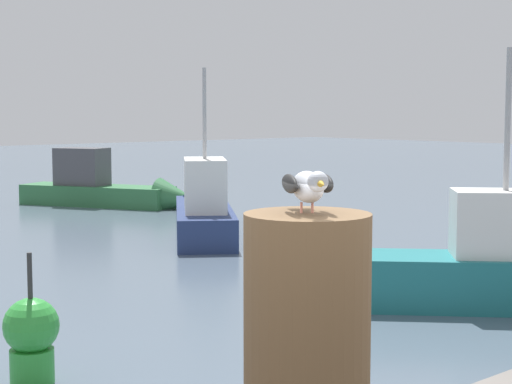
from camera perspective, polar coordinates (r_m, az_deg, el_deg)
mooring_post at (r=2.77m, az=3.48°, el=-11.98°), size 0.41×0.41×1.02m
seagull at (r=2.64m, az=3.58°, el=0.45°), size 0.24×0.36×0.14m
boat_navy at (r=18.54m, az=-3.62°, el=-1.22°), size 4.15×5.20×3.78m
boat_green at (r=24.29m, az=-9.91°, el=0.20°), size 3.51×5.30×1.88m
boat_teal at (r=11.94m, az=13.08°, el=-5.14°), size 4.15×4.29×3.66m
channel_buoy at (r=8.75m, az=-15.07°, el=-9.51°), size 0.56×0.56×1.33m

